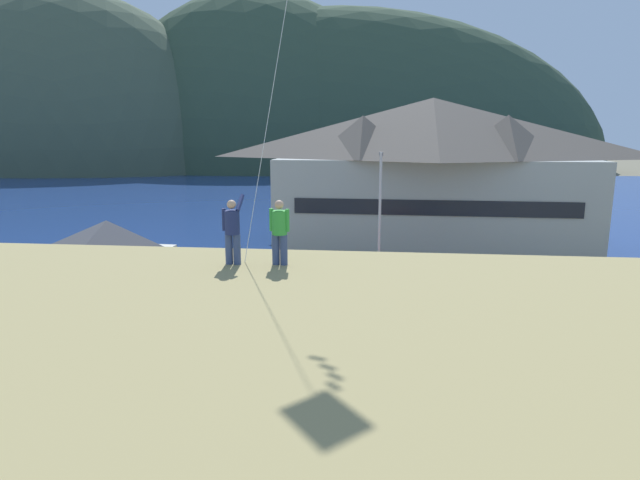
% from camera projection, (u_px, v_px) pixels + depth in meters
% --- Properties ---
extents(ground_plane, '(600.00, 600.00, 0.00)m').
position_uv_depth(ground_plane, '(312.00, 355.00, 22.00)').
color(ground_plane, '#66604C').
extents(parking_lot_pad, '(40.00, 20.00, 0.10)m').
position_uv_depth(parking_lot_pad, '(324.00, 314.00, 26.86)').
color(parking_lot_pad, gray).
rests_on(parking_lot_pad, ground).
extents(bay_water, '(360.00, 84.00, 0.03)m').
position_uv_depth(bay_water, '(360.00, 194.00, 80.47)').
color(bay_water, navy).
rests_on(bay_water, ground).
extents(far_hill_west_ridge, '(91.74, 55.41, 87.89)m').
position_uv_depth(far_hill_west_ridge, '(70.00, 170.00, 136.65)').
color(far_hill_west_ridge, '#42513D').
rests_on(far_hill_west_ridge, ground).
extents(far_hill_east_peak, '(87.03, 59.09, 90.49)m').
position_uv_depth(far_hill_east_peak, '(255.00, 168.00, 144.04)').
color(far_hill_east_peak, '#334733').
rests_on(far_hill_east_peak, ground).
extents(far_hill_center_saddle, '(139.03, 48.42, 80.94)m').
position_uv_depth(far_hill_center_saddle, '(331.00, 169.00, 140.13)').
color(far_hill_center_saddle, '#334733').
rests_on(far_hill_center_saddle, ground).
extents(harbor_lodge, '(25.15, 11.77, 11.80)m').
position_uv_depth(harbor_lodge, '(431.00, 170.00, 41.28)').
color(harbor_lodge, '#999E99').
rests_on(harbor_lodge, ground).
extents(storage_shed_near_lot, '(5.99, 5.56, 4.74)m').
position_uv_depth(storage_shed_near_lot, '(110.00, 264.00, 27.33)').
color(storage_shed_near_lot, beige).
rests_on(storage_shed_near_lot, ground).
extents(storage_shed_waterside, '(6.30, 4.58, 4.20)m').
position_uv_depth(storage_shed_waterside, '(319.00, 215.00, 45.45)').
color(storage_shed_waterside, '#338475').
rests_on(storage_shed_waterside, ground).
extents(wharf_dock, '(3.20, 10.86, 0.70)m').
position_uv_depth(wharf_dock, '(364.00, 220.00, 54.35)').
color(wharf_dock, '#70604C').
rests_on(wharf_dock, ground).
extents(moored_boat_wharfside, '(2.45, 7.38, 2.16)m').
position_uv_depth(moored_boat_wharfside, '(329.00, 217.00, 53.90)').
color(moored_boat_wharfside, '#A8A399').
rests_on(moored_boat_wharfside, ground).
extents(moored_boat_outer_mooring, '(2.78, 8.10, 2.16)m').
position_uv_depth(moored_boat_outer_mooring, '(401.00, 222.00, 51.16)').
color(moored_boat_outer_mooring, navy).
rests_on(moored_boat_outer_mooring, ground).
extents(parked_car_corner_spot, '(4.27, 2.18, 1.82)m').
position_uv_depth(parked_car_corner_spot, '(274.00, 327.00, 22.23)').
color(parked_car_corner_spot, slate).
rests_on(parked_car_corner_spot, parking_lot_pad).
extents(parked_car_mid_row_far, '(4.33, 2.31, 1.82)m').
position_uv_depth(parked_car_mid_row_far, '(259.00, 285.00, 28.49)').
color(parked_car_mid_row_far, black).
rests_on(parked_car_mid_row_far, parking_lot_pad).
extents(parked_car_lone_by_shed, '(4.27, 2.19, 1.82)m').
position_uv_depth(parked_car_lone_by_shed, '(624.00, 339.00, 20.94)').
color(parked_car_lone_by_shed, '#9EA3A8').
rests_on(parked_car_lone_by_shed, parking_lot_pad).
extents(parked_car_mid_row_near, '(4.26, 2.17, 1.82)m').
position_uv_depth(parked_car_mid_row_near, '(49.00, 275.00, 30.48)').
color(parked_car_mid_row_near, '#9EA3A8').
rests_on(parked_car_mid_row_near, parking_lot_pad).
extents(parked_car_mid_row_center, '(4.35, 2.36, 1.82)m').
position_uv_depth(parked_car_mid_row_center, '(401.00, 290.00, 27.42)').
color(parked_car_mid_row_center, red).
rests_on(parked_car_mid_row_center, parking_lot_pad).
extents(parked_car_back_row_left, '(4.29, 2.23, 1.82)m').
position_uv_depth(parked_car_back_row_left, '(480.00, 340.00, 20.78)').
color(parked_car_back_row_left, black).
rests_on(parked_car_back_row_left, parking_lot_pad).
extents(parked_car_front_row_silver, '(4.31, 2.27, 1.82)m').
position_uv_depth(parked_car_front_row_silver, '(517.00, 289.00, 27.74)').
color(parked_car_front_row_silver, slate).
rests_on(parked_car_front_row_silver, parking_lot_pad).
extents(parked_car_front_row_end, '(4.36, 2.38, 1.82)m').
position_uv_depth(parked_car_front_row_end, '(621.00, 290.00, 27.50)').
color(parked_car_front_row_end, silver).
rests_on(parked_car_front_row_end, parking_lot_pad).
extents(parking_light_pole, '(0.24, 0.78, 7.94)m').
position_uv_depth(parking_light_pole, '(380.00, 211.00, 31.08)').
color(parking_light_pole, '#ADADB2').
rests_on(parking_light_pole, parking_lot_pad).
extents(person_kite_flyer, '(0.53, 0.65, 1.86)m').
position_uv_depth(person_kite_flyer, '(232.00, 229.00, 14.02)').
color(person_kite_flyer, '#384770').
rests_on(person_kite_flyer, grassy_hill_foreground).
extents(person_companion, '(0.55, 0.40, 1.74)m').
position_uv_depth(person_companion, '(280.00, 230.00, 13.97)').
color(person_companion, '#384770').
rests_on(person_companion, grassy_hill_foreground).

